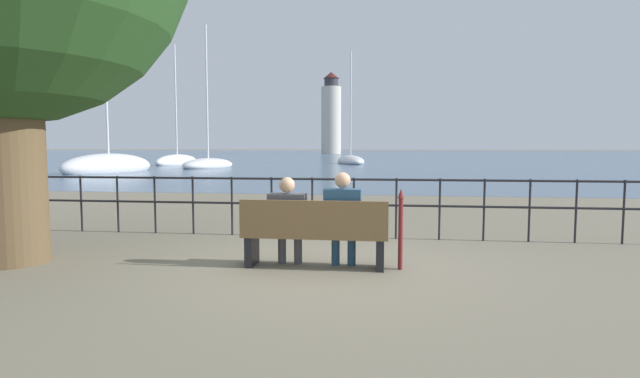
{
  "coord_description": "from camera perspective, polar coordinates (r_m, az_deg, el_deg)",
  "views": [
    {
      "loc": [
        0.92,
        -6.4,
        1.56
      ],
      "look_at": [
        0.0,
        0.5,
        0.99
      ],
      "focal_mm": 28.0,
      "sensor_mm": 36.0,
      "label": 1
    }
  ],
  "objects": [
    {
      "name": "seated_person_right",
      "position": [
        6.49,
        2.62,
        -3.04
      ],
      "size": [
        0.48,
        0.35,
        1.25
      ],
      "color": "navy",
      "rests_on": "ground_plane"
    },
    {
      "name": "sailboat_0",
      "position": [
        34.74,
        -22.99,
        2.38
      ],
      "size": [
        3.91,
        7.51,
        8.75
      ],
      "rotation": [
        0.0,
        0.0,
        -0.26
      ],
      "color": "silver",
      "rests_on": "ground_plane"
    },
    {
      "name": "promenade_railing",
      "position": [
        8.69,
        1.48,
        -1.02
      ],
      "size": [
        10.97,
        0.04,
        1.05
      ],
      "color": "black",
      "rests_on": "ground_plane"
    },
    {
      "name": "closed_umbrella",
      "position": [
        6.48,
        9.2,
        -4.03
      ],
      "size": [
        0.09,
        0.09,
        1.05
      ],
      "color": "maroon",
      "rests_on": "ground_plane"
    },
    {
      "name": "harbor_water",
      "position": [
        166.51,
        7.32,
        4.14
      ],
      "size": [
        600.0,
        300.0,
        0.01
      ],
      "color": "#47607A",
      "rests_on": "ground_plane"
    },
    {
      "name": "sailboat_3",
      "position": [
        48.15,
        -16.01,
        3.09
      ],
      "size": [
        2.44,
        6.98,
        11.37
      ],
      "rotation": [
        0.0,
        0.0,
        -0.11
      ],
      "color": "white",
      "rests_on": "ground_plane"
    },
    {
      "name": "park_bench",
      "position": [
        6.5,
        -0.66,
        -5.26
      ],
      "size": [
        1.9,
        0.45,
        0.9
      ],
      "color": "brown",
      "rests_on": "ground_plane"
    },
    {
      "name": "sailboat_2",
      "position": [
        49.55,
        3.5,
        3.24
      ],
      "size": [
        4.14,
        7.77,
        11.32
      ],
      "rotation": [
        0.0,
        0.0,
        0.26
      ],
      "color": "silver",
      "rests_on": "ground_plane"
    },
    {
      "name": "ground_plane",
      "position": [
        6.65,
        -0.58,
        -8.88
      ],
      "size": [
        1000.0,
        1000.0,
        0.0
      ],
      "primitive_type": "plane",
      "color": "#7A705B"
    },
    {
      "name": "seated_person_left",
      "position": [
        6.6,
        -3.7,
        -3.2
      ],
      "size": [
        0.49,
        0.35,
        1.18
      ],
      "color": "#4C4C51",
      "rests_on": "ground_plane"
    },
    {
      "name": "harbor_lighthouse",
      "position": [
        136.13,
        1.29,
        8.35
      ],
      "size": [
        5.35,
        5.35,
        21.92
      ],
      "color": "beige",
      "rests_on": "ground_plane"
    },
    {
      "name": "sailboat_4",
      "position": [
        39.86,
        -12.66,
        2.78
      ],
      "size": [
        3.93,
        5.93,
        11.28
      ],
      "rotation": [
        0.0,
        0.0,
        -0.31
      ],
      "color": "white",
      "rests_on": "ground_plane"
    }
  ]
}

